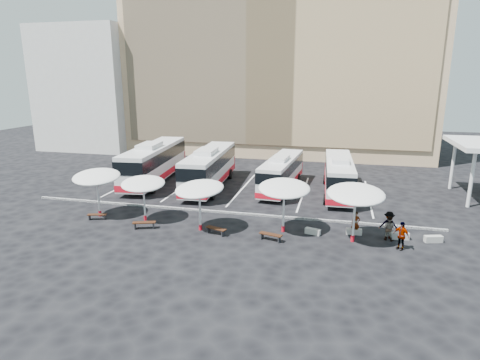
% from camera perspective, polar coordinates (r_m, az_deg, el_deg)
% --- Properties ---
extents(ground, '(120.00, 120.00, 0.00)m').
position_cam_1_polar(ground, '(32.35, -3.00, -4.96)').
color(ground, black).
rests_on(ground, ground).
extents(sandstone_building, '(42.00, 18.25, 29.60)m').
position_cam_1_polar(sandstone_building, '(61.74, 5.75, 16.10)').
color(sandstone_building, tan).
rests_on(sandstone_building, ground).
extents(apartment_block, '(14.00, 14.00, 18.00)m').
position_cam_1_polar(apartment_block, '(68.11, -19.45, 12.16)').
color(apartment_block, silver).
rests_on(apartment_block, ground).
extents(curb_divider, '(34.00, 0.25, 0.15)m').
position_cam_1_polar(curb_divider, '(32.78, -2.75, -4.55)').
color(curb_divider, black).
rests_on(curb_divider, ground).
extents(bay_lines, '(24.15, 12.00, 0.01)m').
position_cam_1_polar(bay_lines, '(39.72, 0.33, -1.24)').
color(bay_lines, white).
rests_on(bay_lines, ground).
extents(bus_0, '(4.09, 13.60, 4.25)m').
position_cam_1_polar(bus_0, '(43.02, -12.10, 2.62)').
color(bus_0, silver).
rests_on(bus_0, ground).
extents(bus_1, '(3.54, 12.87, 4.04)m').
position_cam_1_polar(bus_1, '(40.04, -4.35, 1.88)').
color(bus_1, silver).
rests_on(bus_1, ground).
extents(bus_2, '(3.15, 10.99, 3.44)m').
position_cam_1_polar(bus_2, '(39.39, 5.94, 1.18)').
color(bus_2, silver).
rests_on(bus_2, ground).
extents(bus_3, '(3.04, 11.54, 3.63)m').
position_cam_1_polar(bus_3, '(38.82, 13.86, 0.78)').
color(bus_3, silver).
rests_on(bus_3, ground).
extents(sunshade_0, '(4.50, 4.53, 3.77)m').
position_cam_1_polar(sunshade_0, '(33.07, -19.72, 0.42)').
color(sunshade_0, silver).
rests_on(sunshade_0, ground).
extents(sunshade_1, '(4.23, 4.26, 3.43)m').
position_cam_1_polar(sunshade_1, '(31.12, -13.61, -0.52)').
color(sunshade_1, silver).
rests_on(sunshade_1, ground).
extents(sunshade_2, '(4.41, 4.44, 3.63)m').
position_cam_1_polar(sunshade_2, '(28.35, -5.79, -1.29)').
color(sunshade_2, silver).
rests_on(sunshade_2, ground).
extents(sunshade_3, '(4.23, 4.27, 3.78)m').
position_cam_1_polar(sunshade_3, '(28.05, 6.31, -1.19)').
color(sunshade_3, silver).
rests_on(sunshade_3, ground).
extents(sunshade_4, '(4.00, 4.04, 3.91)m').
position_cam_1_polar(sunshade_4, '(27.20, 16.15, -1.95)').
color(sunshade_4, silver).
rests_on(sunshade_4, ground).
extents(wood_bench_0, '(1.49, 0.79, 0.44)m').
position_cam_1_polar(wood_bench_0, '(33.05, -19.67, -4.77)').
color(wood_bench_0, black).
rests_on(wood_bench_0, ground).
extents(wood_bench_1, '(1.69, 0.97, 0.50)m').
position_cam_1_polar(wood_bench_1, '(30.15, -13.48, -6.04)').
color(wood_bench_1, black).
rests_on(wood_bench_1, ground).
extents(wood_bench_2, '(1.62, 0.90, 0.48)m').
position_cam_1_polar(wood_bench_2, '(28.34, -3.43, -7.03)').
color(wood_bench_2, black).
rests_on(wood_bench_2, ground).
extents(wood_bench_3, '(1.64, 0.80, 0.49)m').
position_cam_1_polar(wood_bench_3, '(27.34, 4.38, -7.86)').
color(wood_bench_3, black).
rests_on(wood_bench_3, ground).
extents(conc_bench_0, '(1.14, 0.66, 0.40)m').
position_cam_1_polar(conc_bench_0, '(28.84, 10.31, -7.21)').
color(conc_bench_0, gray).
rests_on(conc_bench_0, ground).
extents(conc_bench_1, '(1.08, 0.37, 0.40)m').
position_cam_1_polar(conc_bench_1, '(29.48, 15.90, -7.07)').
color(conc_bench_1, gray).
rests_on(conc_bench_1, ground).
extents(conc_bench_2, '(1.26, 0.55, 0.46)m').
position_cam_1_polar(conc_bench_2, '(29.64, 21.74, -7.38)').
color(conc_bench_2, gray).
rests_on(conc_bench_2, ground).
extents(conc_bench_3, '(1.23, 0.71, 0.44)m').
position_cam_1_polar(conc_bench_3, '(30.03, 25.79, -7.56)').
color(conc_bench_3, gray).
rests_on(conc_bench_3, ground).
extents(passenger_0, '(0.71, 0.56, 1.70)m').
position_cam_1_polar(passenger_0, '(29.18, 16.11, -5.95)').
color(passenger_0, black).
rests_on(passenger_0, ground).
extents(passenger_1, '(0.99, 0.87, 1.72)m').
position_cam_1_polar(passenger_1, '(28.97, 20.38, -6.43)').
color(passenger_1, black).
rests_on(passenger_1, ground).
extents(passenger_2, '(1.14, 1.04, 1.87)m').
position_cam_1_polar(passenger_2, '(27.72, 21.95, -7.35)').
color(passenger_2, black).
rests_on(passenger_2, ground).
extents(passenger_3, '(1.28, 0.80, 1.90)m').
position_cam_1_polar(passenger_3, '(29.31, 20.40, -6.00)').
color(passenger_3, black).
rests_on(passenger_3, ground).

